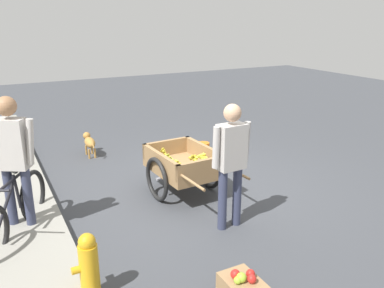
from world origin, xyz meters
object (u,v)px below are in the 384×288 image
(cyclist_person, at_px, (13,154))
(fire_hydrant, at_px, (89,266))
(dog, at_px, (89,142))
(plastic_bucket, at_px, (204,148))
(fruit_cart, at_px, (184,166))
(vendor_person, at_px, (231,156))
(bicycle, at_px, (15,212))

(cyclist_person, xyz_separation_m, fire_hydrant, (-1.57, -0.43, -0.69))
(cyclist_person, relative_size, dog, 2.51)
(cyclist_person, distance_m, plastic_bucket, 3.83)
(fruit_cart, distance_m, cyclist_person, 2.32)
(vendor_person, relative_size, bicycle, 1.08)
(fire_hydrant, height_order, plastic_bucket, fire_hydrant)
(fruit_cart, height_order, cyclist_person, cyclist_person)
(bicycle, relative_size, dog, 2.17)
(cyclist_person, relative_size, plastic_bucket, 7.46)
(fruit_cart, relative_size, dog, 2.51)
(plastic_bucket, bearing_deg, fire_hydrant, 136.41)
(dog, distance_m, fire_hydrant, 4.14)
(cyclist_person, bearing_deg, vendor_person, -114.36)
(cyclist_person, bearing_deg, bicycle, 149.44)
(dog, height_order, plastic_bucket, dog)
(bicycle, height_order, fire_hydrant, bicycle)
(fire_hydrant, bearing_deg, cyclist_person, 15.36)
(fruit_cart, relative_size, fire_hydrant, 2.52)
(fire_hydrant, bearing_deg, plastic_bucket, -43.59)
(dog, bearing_deg, vendor_person, -165.97)
(fruit_cart, relative_size, bicycle, 1.16)
(dog, relative_size, plastic_bucket, 2.98)
(dog, distance_m, plastic_bucket, 2.16)
(vendor_person, distance_m, fire_hydrant, 2.04)
(fire_hydrant, relative_size, plastic_bucket, 2.96)
(cyclist_person, bearing_deg, fire_hydrant, -164.64)
(vendor_person, bearing_deg, cyclist_person, 65.64)
(plastic_bucket, bearing_deg, cyclist_person, 114.38)
(fruit_cart, relative_size, vendor_person, 1.08)
(fruit_cart, height_order, vendor_person, vendor_person)
(bicycle, xyz_separation_m, cyclist_person, (0.13, -0.08, 0.67))
(vendor_person, height_order, fire_hydrant, vendor_person)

